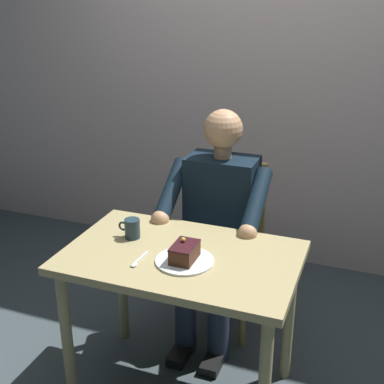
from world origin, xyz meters
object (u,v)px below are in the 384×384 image
object	(u,v)px
seated_person	(217,225)
cake_slice	(185,252)
chair	(226,235)
dining_table	(181,274)
coffee_cup	(132,228)
dessert_spoon	(137,261)

from	to	relation	value
seated_person	cake_slice	world-z (taller)	seated_person
chair	cake_slice	world-z (taller)	chair
dining_table	coffee_cup	size ratio (longest dim) A/B	9.55
dining_table	seated_person	distance (m)	0.50
coffee_cup	dessert_spoon	bearing A→B (deg)	122.07
dining_table	dessert_spoon	xyz separation A→B (m)	(0.14, 0.13, 0.11)
chair	cake_slice	size ratio (longest dim) A/B	6.53
coffee_cup	seated_person	bearing A→B (deg)	-121.92
seated_person	coffee_cup	bearing A→B (deg)	58.08
chair	dining_table	bearing A→B (deg)	90.00
chair	seated_person	size ratio (longest dim) A/B	0.74
dining_table	cake_slice	world-z (taller)	cake_slice
cake_slice	seated_person	bearing A→B (deg)	-85.94
dining_table	dessert_spoon	bearing A→B (deg)	42.92
dessert_spoon	cake_slice	bearing A→B (deg)	-158.34
cake_slice	dessert_spoon	xyz separation A→B (m)	(0.18, 0.07, -0.04)
chair	dessert_spoon	size ratio (longest dim) A/B	6.38
seated_person	coffee_cup	size ratio (longest dim) A/B	11.75
coffee_cup	dessert_spoon	world-z (taller)	coffee_cup
dining_table	coffee_cup	xyz separation A→B (m)	(0.27, -0.07, 0.15)
dining_table	cake_slice	bearing A→B (deg)	123.07
dining_table	chair	size ratio (longest dim) A/B	1.10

